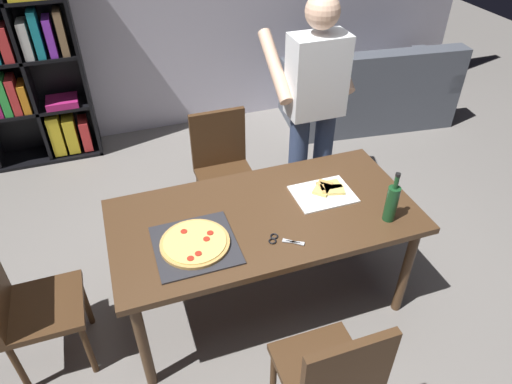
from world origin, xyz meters
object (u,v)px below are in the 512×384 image
object	(u,v)px
chair_near_camera	(332,376)
person_serving_pizza	(314,106)
chair_far_side	(223,163)
couch	(368,94)
chair_left_end	(22,302)
pepperoni_pizza_on_tray	(195,244)
kitchen_scissors	(280,240)
wine_bottle	(392,202)
dining_table	(264,223)

from	to	relation	value
chair_near_camera	person_serving_pizza	size ratio (longest dim) A/B	0.51
person_serving_pizza	chair_far_side	bearing A→B (deg)	160.24
chair_far_side	couch	distance (m)	2.18
chair_left_end	pepperoni_pizza_on_tray	distance (m)	0.97
person_serving_pizza	kitchen_scissors	world-z (taller)	person_serving_pizza
chair_left_end	kitchen_scissors	xyz separation A→B (m)	(1.38, -0.24, 0.24)
chair_far_side	kitchen_scissors	bearing A→B (deg)	-89.74
chair_far_side	person_serving_pizza	world-z (taller)	person_serving_pizza
chair_far_side	couch	world-z (taller)	chair_far_side
chair_near_camera	pepperoni_pizza_on_tray	distance (m)	0.94
pepperoni_pizza_on_tray	wine_bottle	world-z (taller)	wine_bottle
couch	kitchen_scissors	world-z (taller)	couch
chair_near_camera	wine_bottle	bearing A→B (deg)	44.97
dining_table	pepperoni_pizza_on_tray	bearing A→B (deg)	-163.86
chair_left_end	wine_bottle	world-z (taller)	wine_bottle
wine_bottle	person_serving_pizza	bearing A→B (deg)	92.29
dining_table	person_serving_pizza	world-z (taller)	person_serving_pizza
chair_near_camera	chair_far_side	bearing A→B (deg)	90.00
chair_left_end	pepperoni_pizza_on_tray	bearing A→B (deg)	-7.74
dining_table	wine_bottle	size ratio (longest dim) A/B	5.60
dining_table	wine_bottle	xyz separation A→B (m)	(0.65, -0.27, 0.19)
chair_near_camera	person_serving_pizza	world-z (taller)	person_serving_pizza
person_serving_pizza	wine_bottle	world-z (taller)	person_serving_pizza
couch	chair_far_side	bearing A→B (deg)	-150.64
chair_far_side	pepperoni_pizza_on_tray	distance (m)	1.17
chair_far_side	kitchen_scissors	distance (m)	1.19
person_serving_pizza	kitchen_scissors	distance (m)	1.15
couch	wine_bottle	xyz separation A→B (m)	(-1.24, -2.26, 0.57)
chair_left_end	couch	world-z (taller)	chair_left_end
chair_left_end	wine_bottle	bearing A→B (deg)	-7.64
dining_table	pepperoni_pizza_on_tray	world-z (taller)	pepperoni_pizza_on_tray
pepperoni_pizza_on_tray	kitchen_scissors	world-z (taller)	pepperoni_pizza_on_tray
dining_table	chair_near_camera	world-z (taller)	chair_near_camera
pepperoni_pizza_on_tray	wine_bottle	size ratio (longest dim) A/B	1.37
dining_table	chair_near_camera	size ratio (longest dim) A/B	1.97
wine_bottle	couch	bearing A→B (deg)	61.22
person_serving_pizza	kitchen_scissors	bearing A→B (deg)	-122.85
chair_near_camera	dining_table	bearing A→B (deg)	90.00
chair_left_end	couch	bearing A→B (deg)	31.34
chair_near_camera	kitchen_scissors	size ratio (longest dim) A/B	4.74
chair_far_side	kitchen_scissors	xyz separation A→B (m)	(0.01, -1.16, 0.24)
dining_table	chair_far_side	xyz separation A→B (m)	(0.00, 0.92, -0.16)
couch	kitchen_scissors	bearing A→B (deg)	-130.29
chair_left_end	pepperoni_pizza_on_tray	xyz separation A→B (m)	(0.93, -0.13, 0.25)
dining_table	chair_near_camera	xyz separation A→B (m)	(-0.00, -0.92, -0.16)
couch	person_serving_pizza	bearing A→B (deg)	-134.88
chair_near_camera	wine_bottle	size ratio (longest dim) A/B	2.85
chair_near_camera	kitchen_scissors	distance (m)	0.73
wine_bottle	dining_table	bearing A→B (deg)	157.41
chair_far_side	person_serving_pizza	bearing A→B (deg)	-19.76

